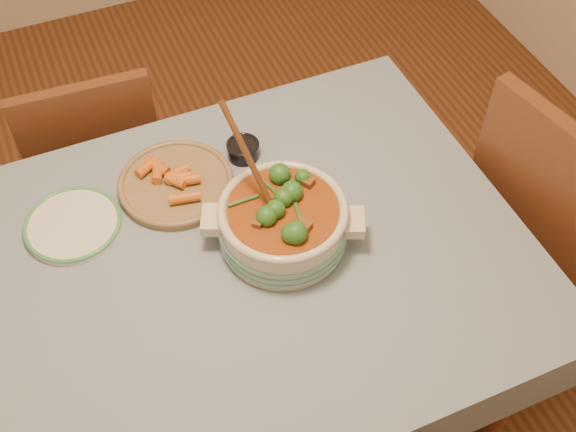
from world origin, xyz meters
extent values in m
plane|color=#4B2815|center=(0.00, 0.00, 0.00)|extent=(4.50, 4.50, 0.00)
cube|color=brown|center=(0.00, 0.00, 0.72)|extent=(1.60, 1.00, 0.05)
cube|color=slate|center=(0.00, 0.00, 0.75)|extent=(1.68, 1.08, 0.01)
cylinder|color=brown|center=(0.73, -0.43, 0.35)|extent=(0.07, 0.07, 0.70)
cylinder|color=brown|center=(0.73, 0.43, 0.35)|extent=(0.07, 0.07, 0.70)
cylinder|color=beige|center=(0.26, 0.01, 0.81)|extent=(0.40, 0.40, 0.12)
torus|color=beige|center=(0.26, 0.01, 0.87)|extent=(0.31, 0.31, 0.02)
cube|color=beige|center=(0.42, -0.06, 0.83)|extent=(0.08, 0.09, 0.03)
cube|color=beige|center=(0.11, 0.08, 0.83)|extent=(0.08, 0.09, 0.03)
cylinder|color=#8C3914|center=(0.26, 0.01, 0.87)|extent=(0.26, 0.26, 0.02)
cylinder|color=silver|center=(-0.20, 0.25, 0.76)|extent=(0.32, 0.32, 0.02)
torus|color=#439357|center=(-0.20, 0.25, 0.77)|extent=(0.24, 0.24, 0.01)
cylinder|color=black|center=(0.28, 0.32, 0.78)|extent=(0.10, 0.10, 0.04)
torus|color=black|center=(0.28, 0.32, 0.80)|extent=(0.09, 0.09, 0.01)
cylinder|color=black|center=(0.28, 0.32, 0.79)|extent=(0.07, 0.07, 0.01)
cylinder|color=olive|center=(0.08, 0.28, 0.77)|extent=(0.33, 0.33, 0.02)
torus|color=olive|center=(0.08, 0.28, 0.78)|extent=(0.30, 0.30, 0.02)
cube|color=brown|center=(-0.07, 0.83, 0.43)|extent=(0.42, 0.42, 0.04)
cube|color=brown|center=(-0.08, 0.65, 0.64)|extent=(0.40, 0.06, 0.43)
cylinder|color=brown|center=(0.11, 0.99, 0.21)|extent=(0.04, 0.04, 0.43)
cylinder|color=brown|center=(-0.23, 1.01, 0.21)|extent=(0.04, 0.04, 0.43)
cylinder|color=brown|center=(0.09, 0.65, 0.21)|extent=(0.04, 0.04, 0.43)
cylinder|color=brown|center=(-0.25, 0.67, 0.21)|extent=(0.04, 0.04, 0.43)
cube|color=brown|center=(1.15, -0.09, 0.50)|extent=(0.55, 0.55, 0.04)
cube|color=brown|center=(0.94, -0.13, 0.75)|extent=(0.13, 0.47, 0.50)
cylinder|color=brown|center=(1.31, 0.14, 0.25)|extent=(0.04, 0.04, 0.50)
cylinder|color=brown|center=(0.99, -0.33, 0.25)|extent=(0.04, 0.04, 0.50)
cylinder|color=brown|center=(0.91, 0.07, 0.25)|extent=(0.04, 0.04, 0.50)
camera|label=1|loc=(-0.15, -0.97, 2.17)|focal=45.00mm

